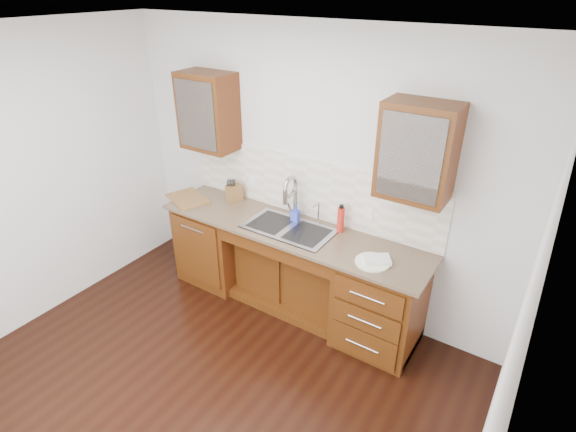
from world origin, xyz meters
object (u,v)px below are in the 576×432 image
Objects in this scene: plate at (373,262)px; knife_block at (234,193)px; cutting_board at (188,199)px; soap_bottle at (295,213)px; water_bottle at (341,220)px.

plate is 1.62× the size of knife_block.
soap_bottle is at bearing 10.35° from cutting_board.
plate is at bearing -20.05° from soap_bottle.
cutting_board is (-1.66, -0.28, -0.11)m from water_bottle.
knife_block is at bearing 173.90° from soap_bottle.
soap_bottle reaches higher than plate.
plate is at bearing -1.10° from cutting_board.
soap_bottle reaches higher than cutting_board.
water_bottle is 0.53× the size of cutting_board.
knife_block is at bearing 170.34° from plate.
water_bottle is at bearing 2.74° from soap_bottle.
soap_bottle is at bearing -173.11° from water_bottle.
knife_block reaches higher than cutting_board.
plate is 0.64× the size of cutting_board.
water_bottle is 0.84× the size of plate.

